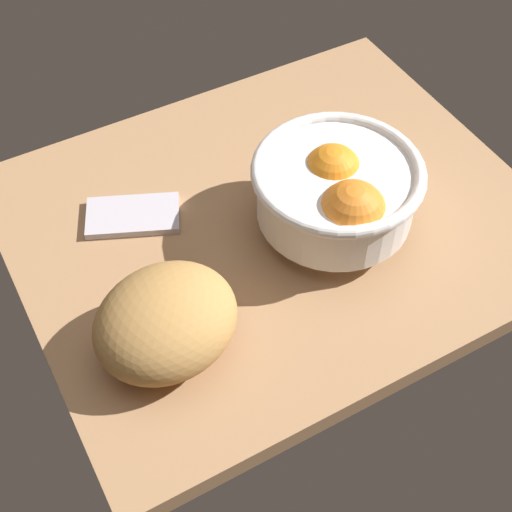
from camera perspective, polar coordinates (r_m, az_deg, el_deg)
ground_plane at (r=97.49cm, az=1.48°, el=2.47°), size 66.63×55.29×3.00cm
fruit_bowl at (r=90.26cm, az=6.36°, el=5.02°), size 21.12×21.12×12.29cm
bread_loaf at (r=80.87cm, az=-7.01°, el=-5.08°), size 19.35×17.68×9.57cm
napkin_folded at (r=97.11cm, az=-9.53°, el=3.11°), size 13.70×10.92×1.05cm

